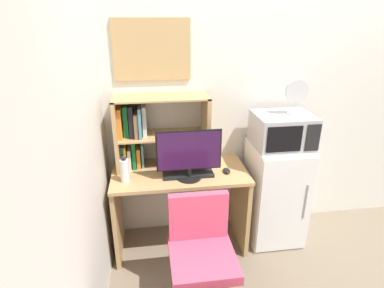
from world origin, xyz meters
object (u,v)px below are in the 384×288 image
at_px(monitor, 189,153).
at_px(wall_corkboard, 152,50).
at_px(computer_mouse, 227,171).
at_px(desk_chair, 201,263).
at_px(desk_fan, 296,94).
at_px(hutch_bookshelf, 148,130).
at_px(microwave, 282,130).
at_px(mini_fridge, 275,193).
at_px(water_bottle, 125,170).
at_px(keyboard, 188,174).

relative_size(monitor, wall_corkboard, 0.83).
height_order(computer_mouse, desk_chair, desk_chair).
xyz_separation_m(monitor, desk_fan, (0.89, 0.13, 0.41)).
bearing_deg(wall_corkboard, hutch_bookshelf, -118.68).
bearing_deg(desk_fan, hutch_bookshelf, 172.89).
distance_m(monitor, microwave, 0.83).
xyz_separation_m(monitor, computer_mouse, (0.32, 0.05, -0.20)).
xyz_separation_m(hutch_bookshelf, microwave, (1.12, -0.14, -0.01)).
bearing_deg(desk_fan, microwave, 175.77).
height_order(computer_mouse, mini_fridge, mini_fridge).
bearing_deg(computer_mouse, desk_fan, 8.06).
relative_size(mini_fridge, desk_chair, 1.11).
height_order(mini_fridge, desk_fan, desk_fan).
bearing_deg(desk_fan, water_bottle, -175.16).
height_order(monitor, desk_chair, monitor).
xyz_separation_m(computer_mouse, microwave, (0.49, 0.09, 0.30)).
height_order(keyboard, desk_chair, desk_chair).
bearing_deg(microwave, desk_chair, -139.77).
distance_m(mini_fridge, microwave, 0.60).
relative_size(monitor, keyboard, 1.25).
height_order(monitor, keyboard, monitor).
distance_m(keyboard, desk_fan, 1.08).
bearing_deg(computer_mouse, water_bottle, -177.39).
height_order(mini_fridge, wall_corkboard, wall_corkboard).
bearing_deg(keyboard, water_bottle, -175.52).
distance_m(keyboard, wall_corkboard, 1.04).
relative_size(desk_fan, desk_chair, 0.34).
xyz_separation_m(desk_fan, wall_corkboard, (-1.13, 0.27, 0.33)).
xyz_separation_m(microwave, desk_fan, (0.08, -0.01, 0.31)).
bearing_deg(microwave, desk_fan, -4.23).
relative_size(desk_fan, wall_corkboard, 0.47).
relative_size(keyboard, mini_fridge, 0.44).
bearing_deg(monitor, desk_fan, 8.53).
bearing_deg(desk_fan, wall_corkboard, 166.37).
distance_m(keyboard, mini_fridge, 0.87).
bearing_deg(hutch_bookshelf, computer_mouse, -20.02).
height_order(monitor, desk_fan, desk_fan).
bearing_deg(desk_chair, mini_fridge, 40.10).
bearing_deg(microwave, computer_mouse, -169.97).
xyz_separation_m(mini_fridge, wall_corkboard, (-1.05, 0.27, 1.24)).
height_order(water_bottle, desk_chair, water_bottle).
distance_m(mini_fridge, wall_corkboard, 1.65).
height_order(water_bottle, desk_fan, desk_fan).
bearing_deg(hutch_bookshelf, water_bottle, -125.76).
height_order(keyboard, wall_corkboard, wall_corkboard).
xyz_separation_m(monitor, keyboard, (-0.00, 0.05, -0.21)).
distance_m(hutch_bookshelf, water_bottle, 0.40).
xyz_separation_m(mini_fridge, desk_fan, (0.08, -0.00, 0.91)).
xyz_separation_m(keyboard, desk_chair, (0.01, -0.59, -0.40)).
relative_size(monitor, desk_chair, 0.61).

